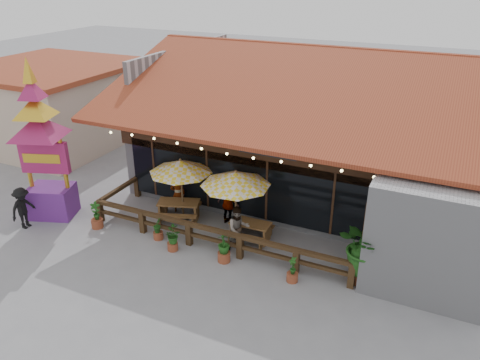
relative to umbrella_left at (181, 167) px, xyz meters
The scene contains 19 objects.
ground 4.41m from the umbrella_left, 15.31° to the right, with size 100.00×100.00×0.00m, color gray.
restaurant_building 6.84m from the umbrella_left, 55.01° to the left, with size 15.50×14.73×6.09m.
patio_railing 2.50m from the umbrella_left, 41.95° to the right, with size 10.00×2.60×0.92m.
neighbor_building 12.39m from the umbrella_left, 156.21° to the left, with size 8.40×8.40×4.22m.
umbrella_left is the anchor object (origin of this frame).
umbrella_right 2.46m from the umbrella_left, ahead, with size 3.13×3.13×2.68m.
picnic_table_left 1.73m from the umbrella_left, 150.67° to the right, with size 1.97×1.83×0.77m.
picnic_table_right 3.49m from the umbrella_left, ahead, with size 1.50×1.31×0.70m.
thai_sign_tower 5.38m from the umbrella_left, 158.85° to the right, with size 3.18×3.18×6.73m.
tropical_plant 7.33m from the umbrella_left, ahead, with size 1.91×2.04×2.26m.
diner_a 1.59m from the umbrella_left, 137.25° to the left, with size 0.58×0.38×1.59m, color #3C2513.
diner_b 3.36m from the umbrella_left, 19.38° to the right, with size 0.80×0.62×1.64m, color #3C2513.
diner_c 2.31m from the umbrella_left, 14.57° to the left, with size 0.96×0.40×1.64m, color #3C2513.
pedestrian 6.13m from the umbrella_left, 148.98° to the right, with size 1.07×0.61×1.65m, color black.
planter_a 3.73m from the umbrella_left, 143.51° to the right, with size 0.46×0.44×1.08m.
planter_b 2.48m from the umbrella_left, 92.14° to the right, with size 0.36×0.36×0.88m.
planter_c 2.81m from the umbrella_left, 68.45° to the right, with size 0.69×0.65×0.91m.
planter_d 3.78m from the umbrella_left, 34.74° to the right, with size 0.53×0.53×1.05m.
planter_e 5.88m from the umbrella_left, 20.82° to the right, with size 0.37×0.38×0.89m.
Camera 1 is at (5.16, -12.68, 9.17)m, focal length 35.00 mm.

